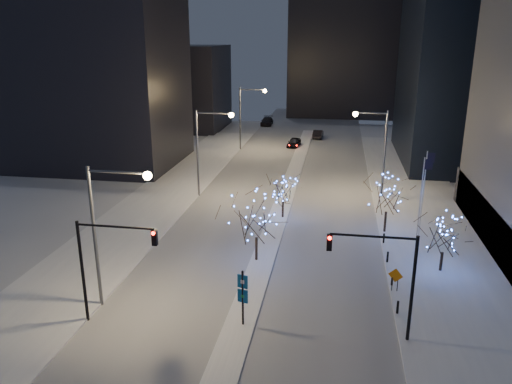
% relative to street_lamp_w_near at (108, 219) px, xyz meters
% --- Properties ---
extents(ground, '(160.00, 160.00, 0.00)m').
position_rel_street_lamp_w_near_xyz_m(ground, '(8.94, -2.00, -6.50)').
color(ground, white).
rests_on(ground, ground).
extents(road, '(20.00, 130.00, 0.02)m').
position_rel_street_lamp_w_near_xyz_m(road, '(8.94, 33.00, -6.49)').
color(road, '#B5BAC5').
rests_on(road, ground).
extents(median, '(2.00, 80.00, 0.15)m').
position_rel_street_lamp_w_near_xyz_m(median, '(8.94, 28.00, -6.42)').
color(median, white).
rests_on(median, ground).
extents(east_sidewalk, '(10.00, 90.00, 0.15)m').
position_rel_street_lamp_w_near_xyz_m(east_sidewalk, '(23.94, 18.00, -6.42)').
color(east_sidewalk, white).
rests_on(east_sidewalk, ground).
extents(west_sidewalk, '(8.00, 90.00, 0.15)m').
position_rel_street_lamp_w_near_xyz_m(west_sidewalk, '(-5.06, 18.00, -6.42)').
color(west_sidewalk, white).
rests_on(west_sidewalk, ground).
extents(filler_west_near, '(22.00, 18.00, 24.00)m').
position_rel_street_lamp_w_near_xyz_m(filler_west_near, '(-19.06, 38.00, 5.50)').
color(filler_west_near, black).
rests_on(filler_west_near, ground).
extents(filler_west_far, '(18.00, 16.00, 16.00)m').
position_rel_street_lamp_w_near_xyz_m(filler_west_far, '(-17.06, 68.00, 1.50)').
color(filler_west_far, black).
rests_on(filler_west_far, ground).
extents(horizon_block, '(24.00, 14.00, 42.00)m').
position_rel_street_lamp_w_near_xyz_m(horizon_block, '(14.94, 90.00, 14.50)').
color(horizon_block, black).
rests_on(horizon_block, ground).
extents(street_lamp_w_near, '(4.40, 0.56, 10.00)m').
position_rel_street_lamp_w_near_xyz_m(street_lamp_w_near, '(0.00, 0.00, 0.00)').
color(street_lamp_w_near, '#595E66').
rests_on(street_lamp_w_near, ground).
extents(street_lamp_w_mid, '(4.40, 0.56, 10.00)m').
position_rel_street_lamp_w_near_xyz_m(street_lamp_w_mid, '(0.00, 25.00, 0.00)').
color(street_lamp_w_mid, '#595E66').
rests_on(street_lamp_w_mid, ground).
extents(street_lamp_w_far, '(4.40, 0.56, 10.00)m').
position_rel_street_lamp_w_near_xyz_m(street_lamp_w_far, '(0.00, 50.00, 0.00)').
color(street_lamp_w_far, '#595E66').
rests_on(street_lamp_w_far, ground).
extents(street_lamp_east, '(3.90, 0.56, 10.00)m').
position_rel_street_lamp_w_near_xyz_m(street_lamp_east, '(19.02, 28.00, -0.05)').
color(street_lamp_east, '#595E66').
rests_on(street_lamp_east, ground).
extents(traffic_signal_west, '(5.26, 0.43, 7.00)m').
position_rel_street_lamp_w_near_xyz_m(traffic_signal_west, '(0.50, -2.00, -1.74)').
color(traffic_signal_west, black).
rests_on(traffic_signal_west, ground).
extents(traffic_signal_east, '(5.26, 0.43, 7.00)m').
position_rel_street_lamp_w_near_xyz_m(traffic_signal_east, '(17.88, -1.00, -1.74)').
color(traffic_signal_east, black).
rests_on(traffic_signal_east, ground).
extents(flagpoles, '(1.35, 2.60, 8.00)m').
position_rel_street_lamp_w_near_xyz_m(flagpoles, '(22.30, 15.25, -1.70)').
color(flagpoles, silver).
rests_on(flagpoles, east_sidewalk).
extents(bollards, '(0.16, 12.16, 0.90)m').
position_rel_street_lamp_w_near_xyz_m(bollards, '(19.14, 8.00, -5.90)').
color(bollards, black).
rests_on(bollards, east_sidewalk).
extents(car_near, '(2.36, 4.67, 1.52)m').
position_rel_street_lamp_w_near_xyz_m(car_near, '(7.44, 53.34, -5.74)').
color(car_near, black).
rests_on(car_near, ground).
extents(car_mid, '(1.86, 4.68, 1.52)m').
position_rel_street_lamp_w_near_xyz_m(car_mid, '(11.07, 61.40, -5.74)').
color(car_mid, black).
rests_on(car_mid, ground).
extents(car_far, '(2.42, 5.61, 1.61)m').
position_rel_street_lamp_w_near_xyz_m(car_far, '(-0.06, 73.45, -5.69)').
color(car_far, black).
rests_on(car_far, ground).
extents(holiday_tree_median_near, '(6.56, 6.56, 6.13)m').
position_rel_street_lamp_w_near_xyz_m(holiday_tree_median_near, '(8.44, 8.71, -2.49)').
color(holiday_tree_median_near, black).
rests_on(holiday_tree_median_near, median).
extents(holiday_tree_median_far, '(4.14, 4.14, 4.48)m').
position_rel_street_lamp_w_near_xyz_m(holiday_tree_median_far, '(9.44, 19.16, -3.40)').
color(holiday_tree_median_far, black).
rests_on(holiday_tree_median_far, median).
extents(holiday_tree_plaza_near, '(4.84, 4.84, 4.75)m').
position_rel_street_lamp_w_near_xyz_m(holiday_tree_plaza_near, '(23.17, 9.16, -3.35)').
color(holiday_tree_plaza_near, black).
rests_on(holiday_tree_plaza_near, east_sidewalk).
extents(holiday_tree_plaza_far, '(4.50, 4.50, 5.60)m').
position_rel_street_lamp_w_near_xyz_m(holiday_tree_plaza_far, '(19.44, 16.84, -2.73)').
color(holiday_tree_plaza_far, black).
rests_on(holiday_tree_plaza_far, east_sidewalk).
extents(wayfinding_sign, '(0.70, 0.28, 3.95)m').
position_rel_street_lamp_w_near_xyz_m(wayfinding_sign, '(9.17, -1.00, -4.08)').
color(wayfinding_sign, black).
rests_on(wayfinding_sign, ground).
extents(construction_sign, '(1.03, 0.45, 1.80)m').
position_rel_street_lamp_w_near_xyz_m(construction_sign, '(19.24, 5.12, -5.27)').
color(construction_sign, black).
rests_on(construction_sign, east_sidewalk).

